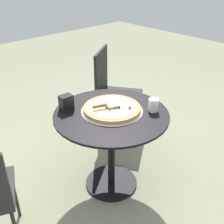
{
  "coord_description": "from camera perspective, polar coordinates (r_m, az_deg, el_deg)",
  "views": [
    {
      "loc": [
        -1.24,
        -1.34,
        1.74
      ],
      "look_at": [
        0.03,
        0.02,
        0.7
      ],
      "focal_mm": 44.42,
      "sensor_mm": 36.0,
      "label": 1
    }
  ],
  "objects": [
    {
      "name": "ground_plane",
      "position": [
        2.52,
        -0.13,
        -14.4
      ],
      "size": [
        10.0,
        10.0,
        0.0
      ],
      "primitive_type": "plane",
      "color": "gray"
    },
    {
      "name": "patio_table",
      "position": [
        2.19,
        -0.15,
        -4.18
      ],
      "size": [
        0.88,
        0.88,
        0.71
      ],
      "color": "black",
      "rests_on": "ground"
    },
    {
      "name": "pizza_on_tray",
      "position": [
        2.12,
        0.01,
        0.7
      ],
      "size": [
        0.47,
        0.47,
        0.05
      ],
      "color": "silver",
      "rests_on": "patio_table"
    },
    {
      "name": "pizza_server",
      "position": [
        2.08,
        -1.24,
        1.42
      ],
      "size": [
        0.21,
        0.12,
        0.02
      ],
      "color": "silver",
      "rests_on": "pizza_on_tray"
    },
    {
      "name": "drinking_cup",
      "position": [
        2.13,
        8.51,
        1.45
      ],
      "size": [
        0.08,
        0.08,
        0.1
      ],
      "primitive_type": "cylinder",
      "color": "white",
      "rests_on": "patio_table"
    },
    {
      "name": "napkin_dispenser",
      "position": [
        2.15,
        -9.39,
        1.95
      ],
      "size": [
        0.1,
        0.08,
        0.12
      ],
      "primitive_type": "cube",
      "rotation": [
        0.0,
        0.0,
        6.23
      ],
      "color": "black",
      "rests_on": "patio_table"
    },
    {
      "name": "patio_chair_near",
      "position": [
        2.9,
        0.0,
        4.9
      ],
      "size": [
        0.59,
        0.59,
        0.95
      ],
      "color": "black",
      "rests_on": "ground"
    }
  ]
}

